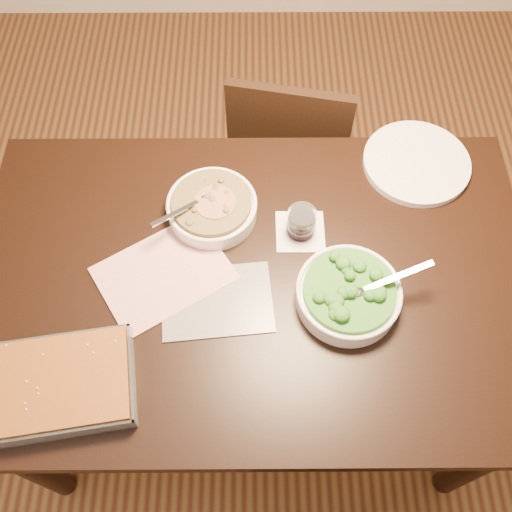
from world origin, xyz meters
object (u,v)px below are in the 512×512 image
baking_dish (63,384)px  chair_far (290,148)px  stew_bowl (212,207)px  table (254,294)px  dinner_plate (416,163)px  broccoli_bowl (348,294)px  wine_tumbler (301,222)px

baking_dish → chair_far: chair_far is taller
stew_bowl → baking_dish: size_ratio=0.70×
table → chair_far: chair_far is taller
dinner_plate → chair_far: (-0.32, 0.32, -0.30)m
broccoli_bowl → wine_tumbler: bearing=117.8°
broccoli_bowl → baking_dish: size_ratio=0.83×
wine_tumbler → dinner_plate: bearing=33.4°
table → stew_bowl: (-0.11, 0.19, 0.13)m
stew_bowl → dinner_plate: stew_bowl is taller
chair_far → table: bearing=90.4°
broccoli_bowl → baking_dish: broccoli_bowl is taller
broccoli_bowl → stew_bowl: bearing=142.6°
baking_dish → wine_tumbler: 0.67m
baking_dish → wine_tumbler: (0.54, 0.41, 0.02)m
broccoli_bowl → chair_far: broccoli_bowl is taller
table → dinner_plate: size_ratio=4.78×
stew_bowl → broccoli_bowl: bearing=-37.4°
stew_bowl → dinner_plate: 0.58m
table → chair_far: 0.70m
dinner_plate → wine_tumbler: bearing=-146.6°
stew_bowl → baking_dish: bearing=-123.8°
stew_bowl → wine_tumbler: stew_bowl is taller
baking_dish → dinner_plate: bearing=27.1°
broccoli_bowl → dinner_plate: size_ratio=0.95×
stew_bowl → dinner_plate: size_ratio=0.80×
chair_far → broccoli_bowl: bearing=108.8°
baking_dish → chair_far: size_ratio=0.41×
table → dinner_plate: dinner_plate is taller
broccoli_bowl → chair_far: 0.80m
stew_bowl → wine_tumbler: bearing=-14.1°
table → stew_bowl: 0.25m
wine_tumbler → chair_far: size_ratio=0.10×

